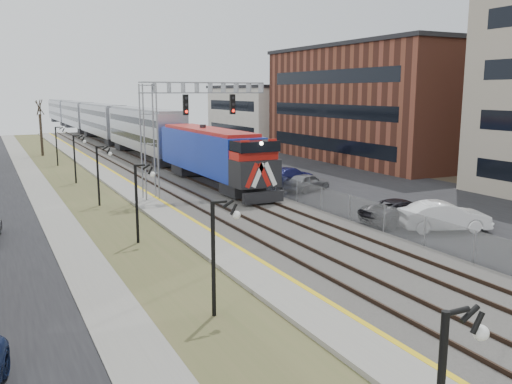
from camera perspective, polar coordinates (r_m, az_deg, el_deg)
sidewalk at (r=43.76m, az=-21.71°, el=-0.03°), size 2.00×120.00×0.08m
grass_median at (r=44.10m, az=-17.83°, el=0.28°), size 4.00×120.00×0.06m
platform at (r=44.62m, az=-14.03°, el=0.71°), size 2.00×120.00×0.24m
ballast_bed at (r=45.94m, az=-7.94°, el=1.17°), size 8.00×120.00×0.20m
parking_lot at (r=51.01m, az=4.93°, el=2.07°), size 16.00×120.00×0.04m
platform_edge at (r=44.79m, az=-12.94°, el=0.95°), size 0.24×120.00×0.01m
track_near at (r=45.32m, az=-10.34°, el=1.20°), size 1.58×120.00×0.15m
track_far at (r=46.40m, az=-6.20°, el=1.52°), size 1.58×120.00×0.15m
train at (r=88.23m, az=-16.30°, el=7.15°), size 3.00×108.65×5.33m
signal_gantry at (r=37.86m, az=-8.73°, el=7.53°), size 9.00×1.07×8.15m
lampposts at (r=27.59m, az=-12.60°, el=-1.20°), size 0.14×62.14×4.00m
fence at (r=47.32m, az=-3.14°, el=2.39°), size 0.04×120.00×1.60m
buildings_east at (r=56.30m, az=19.54°, el=8.73°), size 16.00×76.00×15.00m
car_lot_b at (r=31.06m, az=19.20°, el=-2.51°), size 5.10×3.35×1.59m
car_lot_c at (r=32.20m, az=15.09°, el=-2.01°), size 5.14×2.55×1.40m
car_lot_d at (r=43.83m, az=3.52°, el=1.63°), size 5.40×3.62×1.45m
car_lot_e at (r=41.23m, az=5.39°, el=0.99°), size 4.34×2.84×1.37m
car_lot_f at (r=49.62m, az=-0.23°, el=2.75°), size 4.91×2.56×1.54m
car_lot_g at (r=59.31m, az=-2.55°, el=4.02°), size 4.99×2.89×1.56m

